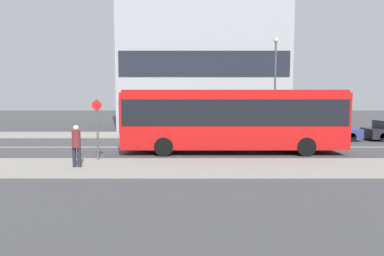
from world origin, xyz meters
The scene contains 10 objects.
ground_plane centered at (0.00, 0.00, 0.00)m, with size 120.00×120.00×0.00m, color #444447.
sidewalk_near centered at (0.00, -6.25, 0.07)m, with size 44.00×3.50×0.13m.
sidewalk_far centered at (0.00, 6.25, 0.07)m, with size 44.00×3.50×0.13m.
lane_centerline centered at (0.00, 0.00, 0.00)m, with size 41.80×0.16×0.01m.
apartment_block_left_tower centered at (3.65, 12.55, 10.67)m, with size 15.38×6.17×21.36m.
city_bus centered at (4.75, -2.05, 1.93)m, with size 11.64×2.54×3.35m.
parked_car_0 centered at (12.05, 3.37, 0.63)m, with size 4.07×1.80×1.32m.
pedestrian_near_stop centered at (-2.09, -6.55, 1.10)m, with size 0.35×0.34×1.71m.
bus_stop_sign centered at (-1.68, -4.89, 1.73)m, with size 0.44×0.12×2.75m.
street_lamp centered at (8.69, 4.93, 4.48)m, with size 0.36×0.36×7.16m.
Camera 1 is at (2.60, -20.28, 2.94)m, focal length 32.00 mm.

